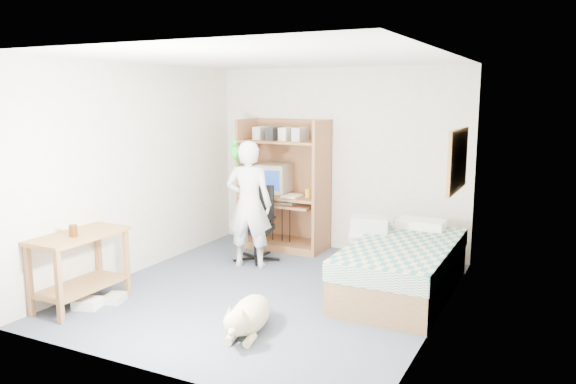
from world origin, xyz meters
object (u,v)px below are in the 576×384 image
object	(u,v)px
office_chair	(257,234)
printer_cart	(369,247)
bed	(403,267)
dog	(248,316)
person	(249,204)
side_desk	(80,258)
computer_hutch	(285,190)

from	to	relation	value
office_chair	printer_cart	bearing A→B (deg)	-15.18
bed	dog	world-z (taller)	bed
office_chair	person	distance (m)	0.55
side_desk	printer_cart	xyz separation A→B (m)	(2.34, 2.19, -0.13)
bed	office_chair	distance (m)	2.08
dog	bed	bearing A→B (deg)	47.31
computer_hutch	side_desk	size ratio (longest dim) A/B	1.80
bed	office_chair	world-z (taller)	office_chair
computer_hutch	office_chair	distance (m)	0.87
dog	printer_cart	world-z (taller)	printer_cart
person	computer_hutch	bearing A→B (deg)	-103.08
bed	dog	distance (m)	1.92
person	printer_cart	world-z (taller)	person
bed	office_chair	xyz separation A→B (m)	(-2.04, 0.40, 0.05)
printer_cart	office_chair	bearing A→B (deg)	163.58
bed	dog	bearing A→B (deg)	-120.29
bed	person	distance (m)	2.05
bed	side_desk	xyz separation A→B (m)	(-2.85, -1.82, 0.21)
office_chair	dog	world-z (taller)	office_chair
office_chair	person	size ratio (longest dim) A/B	0.60
person	side_desk	bearing A→B (deg)	51.50
computer_hutch	bed	world-z (taller)	computer_hutch
bed	printer_cart	xyz separation A→B (m)	(-0.51, 0.37, 0.08)
bed	printer_cart	size ratio (longest dim) A/B	3.68
computer_hutch	printer_cart	world-z (taller)	computer_hutch
person	printer_cart	size ratio (longest dim) A/B	2.89
side_desk	bed	bearing A→B (deg)	32.50
office_chair	printer_cart	xyz separation A→B (m)	(1.54, -0.03, 0.02)
side_desk	office_chair	distance (m)	2.36
office_chair	printer_cart	size ratio (longest dim) A/B	1.74
side_desk	office_chair	xyz separation A→B (m)	(0.81, 2.21, -0.15)
computer_hutch	dog	world-z (taller)	computer_hutch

